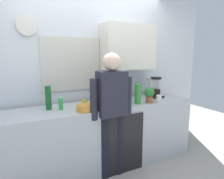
% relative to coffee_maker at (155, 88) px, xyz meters
% --- Properties ---
extents(ground_plane, '(8.00, 8.00, 0.00)m').
position_rel_coffee_maker_xyz_m(ground_plane, '(-0.97, -0.36, -1.04)').
color(ground_plane, '#9E998E').
extents(kitchen_counter, '(2.76, 0.64, 0.89)m').
position_rel_coffee_maker_xyz_m(kitchen_counter, '(-0.97, -0.06, -0.59)').
color(kitchen_counter, '#B2B7BC').
rests_on(kitchen_counter, ground_plane).
extents(dishwasher_panel, '(0.56, 0.02, 0.80)m').
position_rel_coffee_maker_xyz_m(dishwasher_panel, '(-0.79, -0.39, -0.64)').
color(dishwasher_panel, black).
rests_on(dishwasher_panel, ground_plane).
extents(back_wall_assembly, '(4.36, 0.42, 2.60)m').
position_rel_coffee_maker_xyz_m(back_wall_assembly, '(-0.90, 0.34, 0.32)').
color(back_wall_assembly, silver).
rests_on(back_wall_assembly, ground_plane).
extents(coffee_maker, '(0.20, 0.20, 0.33)m').
position_rel_coffee_maker_xyz_m(coffee_maker, '(0.00, 0.00, 0.00)').
color(coffee_maker, black).
rests_on(coffee_maker, kitchen_counter).
extents(bottle_green_wine, '(0.07, 0.07, 0.30)m').
position_rel_coffee_maker_xyz_m(bottle_green_wine, '(-1.67, 0.01, 0.00)').
color(bottle_green_wine, '#195923').
rests_on(bottle_green_wine, kitchen_counter).
extents(bottle_red_vinegar, '(0.06, 0.06, 0.22)m').
position_rel_coffee_maker_xyz_m(bottle_red_vinegar, '(-0.83, -0.05, -0.04)').
color(bottle_red_vinegar, maroon).
rests_on(bottle_red_vinegar, kitchen_counter).
extents(bottle_clear_soda, '(0.09, 0.09, 0.28)m').
position_rel_coffee_maker_xyz_m(bottle_clear_soda, '(-0.50, -0.25, -0.01)').
color(bottle_clear_soda, '#2D8C33').
rests_on(bottle_clear_soda, kitchen_counter).
extents(bottle_dark_sauce, '(0.06, 0.06, 0.18)m').
position_rel_coffee_maker_xyz_m(bottle_dark_sauce, '(-0.28, 0.07, -0.06)').
color(bottle_dark_sauce, black).
rests_on(bottle_dark_sauce, kitchen_counter).
extents(bottle_amber_beer, '(0.06, 0.06, 0.23)m').
position_rel_coffee_maker_xyz_m(bottle_amber_beer, '(-0.52, 0.11, -0.03)').
color(bottle_amber_beer, brown).
rests_on(bottle_amber_beer, kitchen_counter).
extents(cup_yellow_cup, '(0.07, 0.07, 0.08)m').
position_rel_coffee_maker_xyz_m(cup_yellow_cup, '(-1.21, -0.03, -0.10)').
color(cup_yellow_cup, yellow).
rests_on(cup_yellow_cup, kitchen_counter).
extents(cup_white_mug, '(0.08, 0.08, 0.09)m').
position_rel_coffee_maker_xyz_m(cup_white_mug, '(-0.15, -0.28, -0.10)').
color(cup_white_mug, white).
rests_on(cup_white_mug, kitchen_counter).
extents(cup_terracotta_mug, '(0.08, 0.08, 0.09)m').
position_rel_coffee_maker_xyz_m(cup_terracotta_mug, '(-0.72, 0.13, -0.10)').
color(cup_terracotta_mug, '#B26647').
rests_on(cup_terracotta_mug, kitchen_counter).
extents(mixing_bowl, '(0.22, 0.22, 0.08)m').
position_rel_coffee_maker_xyz_m(mixing_bowl, '(-1.28, -0.26, -0.11)').
color(mixing_bowl, orange).
rests_on(mixing_bowl, kitchen_counter).
extents(potted_plant, '(0.15, 0.15, 0.23)m').
position_rel_coffee_maker_xyz_m(potted_plant, '(-0.32, -0.27, -0.01)').
color(potted_plant, '#9E5638').
rests_on(potted_plant, kitchen_counter).
extents(dish_soap, '(0.06, 0.06, 0.18)m').
position_rel_coffee_maker_xyz_m(dish_soap, '(-1.54, -0.07, -0.07)').
color(dish_soap, green).
rests_on(dish_soap, kitchen_counter).
extents(person_at_sink, '(0.57, 0.22, 1.60)m').
position_rel_coffee_maker_xyz_m(person_at_sink, '(-0.97, -0.36, -0.09)').
color(person_at_sink, black).
rests_on(person_at_sink, ground_plane).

